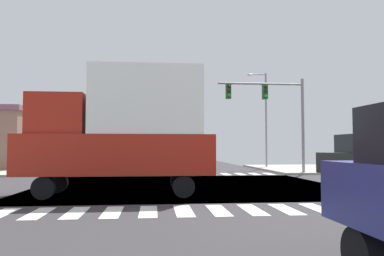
% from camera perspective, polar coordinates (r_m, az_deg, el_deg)
% --- Properties ---
extents(ground, '(90.00, 90.00, 0.05)m').
position_cam_1_polar(ground, '(18.27, -0.69, -8.72)').
color(ground, '#322F32').
extents(sidewalk_corner_ne, '(12.00, 12.00, 0.14)m').
position_cam_1_polar(sidewalk_corner_ne, '(33.51, 20.22, -5.76)').
color(sidewalk_corner_ne, '#A09B91').
rests_on(sidewalk_corner_ne, ground).
extents(sidewalk_corner_nw, '(12.00, 12.00, 0.14)m').
position_cam_1_polar(sidewalk_corner_nw, '(32.25, -26.56, -5.75)').
color(sidewalk_corner_nw, '#A19E91').
rests_on(sidewalk_corner_nw, ground).
extents(crosswalk_near, '(13.50, 2.00, 0.01)m').
position_cam_1_polar(crosswalk_near, '(11.04, 1.38, -12.35)').
color(crosswalk_near, white).
rests_on(crosswalk_near, ground).
extents(crosswalk_far, '(13.50, 2.00, 0.01)m').
position_cam_1_polar(crosswalk_far, '(25.51, -2.70, -7.02)').
color(crosswalk_far, white).
rests_on(crosswalk_far, ground).
extents(traffic_signal_mast, '(6.00, 0.55, 6.56)m').
position_cam_1_polar(traffic_signal_mast, '(26.34, 11.75, 3.66)').
color(traffic_signal_mast, gray).
rests_on(traffic_signal_mast, ground).
extents(street_lamp, '(1.78, 0.32, 8.43)m').
position_cam_1_polar(street_lamp, '(34.13, 10.74, 2.47)').
color(street_lamp, gray).
rests_on(street_lamp, ground).
extents(box_truck_queued_1, '(7.20, 2.40, 4.85)m').
position_cam_1_polar(box_truck_queued_1, '(14.68, -10.24, 0.05)').
color(box_truck_queued_1, black).
rests_on(box_truck_queued_1, ground).
extents(pickup_leading_2, '(5.10, 2.00, 2.35)m').
position_cam_1_polar(pickup_leading_2, '(17.32, 26.76, -4.35)').
color(pickup_leading_2, black).
rests_on(pickup_leading_2, ground).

